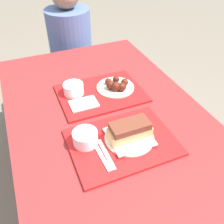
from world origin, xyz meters
TOP-DOWN VIEW (x-y plane):
  - ground_plane at (0.00, 0.00)m, footprint 12.00×12.00m
  - picnic_table at (0.00, 0.00)m, footprint 0.94×1.58m
  - picnic_bench_far at (0.00, 1.01)m, footprint 0.89×0.28m
  - tray_near at (-0.01, -0.18)m, footprint 0.45×0.34m
  - tray_far at (0.03, 0.19)m, footprint 0.45×0.34m
  - bowl_coleslaw_near at (-0.16, -0.13)m, footprint 0.11×0.11m
  - brisket_sandwich_plate at (0.02, -0.18)m, footprint 0.21×0.21m
  - plastic_fork_near at (-0.13, -0.23)m, footprint 0.02×0.17m
  - plastic_knife_near at (-0.10, -0.23)m, footprint 0.02×0.17m
  - condiment_packet at (0.01, -0.11)m, footprint 0.04×0.03m
  - bowl_coleslaw_far at (-0.11, 0.24)m, footprint 0.11×0.11m
  - wings_plate_far at (0.12, 0.19)m, footprint 0.21×0.21m
  - napkin_far at (-0.09, 0.13)m, footprint 0.14×0.10m
  - person_seated_across at (0.08, 1.01)m, footprint 0.34×0.34m

SIDE VIEW (x-z plane):
  - ground_plane at x=0.00m, z-range 0.00..0.00m
  - picnic_bench_far at x=0.00m, z-range 0.16..0.63m
  - picnic_table at x=0.00m, z-range 0.29..1.07m
  - person_seated_across at x=0.08m, z-range 0.41..1.13m
  - tray_near at x=-0.01m, z-range 0.78..0.79m
  - tray_far at x=0.03m, z-range 0.78..0.79m
  - plastic_fork_near at x=-0.13m, z-range 0.79..0.80m
  - plastic_knife_near at x=-0.10m, z-range 0.79..0.80m
  - condiment_packet at x=0.01m, z-range 0.79..0.80m
  - napkin_far at x=-0.09m, z-range 0.79..0.80m
  - wings_plate_far at x=0.12m, z-range 0.78..0.84m
  - bowl_coleslaw_near at x=-0.16m, z-range 0.79..0.85m
  - bowl_coleslaw_far at x=-0.11m, z-range 0.79..0.85m
  - brisket_sandwich_plate at x=0.02m, z-range 0.78..0.87m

